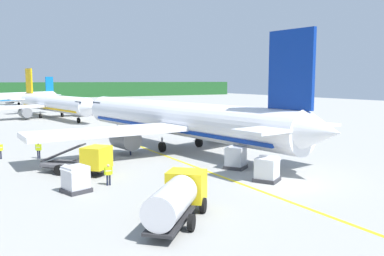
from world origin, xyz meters
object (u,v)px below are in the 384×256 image
at_px(crew_marshaller, 130,146).
at_px(crew_loader_right, 108,173).
at_px(airliner_far_taxiway, 21,97).
at_px(cargo_container_far, 267,170).
at_px(crew_loader_left, 0,149).
at_px(crew_supervisor, 38,149).
at_px(airliner_foreground, 176,119).
at_px(cargo_container_near, 75,179).
at_px(airliner_mid_apron, 52,104).
at_px(cargo_container_mid, 235,158).
at_px(service_truck_fuel, 87,160).
at_px(service_truck_baggage, 177,197).

distance_m(crew_marshaller, crew_loader_right, 12.08).
xyz_separation_m(airliner_far_taxiway, cargo_container_far, (4.20, -111.61, -1.64)).
xyz_separation_m(airliner_far_taxiway, crew_loader_left, (-13.05, -91.62, -1.57)).
xyz_separation_m(airliner_far_taxiway, crew_supervisor, (-9.66, -93.25, -1.58)).
bearing_deg(airliner_foreground, cargo_container_near, -139.18).
distance_m(cargo_container_near, crew_loader_left, 16.09).
xyz_separation_m(airliner_mid_apron, crew_supervisor, (-9.84, -44.43, -2.02)).
relative_size(cargo_container_mid, crew_loader_right, 1.48).
height_order(cargo_container_mid, crew_loader_left, cargo_container_mid).
xyz_separation_m(cargo_container_near, crew_loader_right, (2.59, 0.65, 0.00)).
height_order(airliner_far_taxiway, crew_marshaller, airliner_far_taxiway).
relative_size(airliner_foreground, cargo_container_far, 17.26).
height_order(crew_marshaller, crew_loader_left, crew_marshaller).
height_order(airliner_mid_apron, cargo_container_far, airliner_mid_apron).
relative_size(service_truck_fuel, cargo_container_far, 2.40).
height_order(service_truck_baggage, crew_supervisor, service_truck_baggage).
relative_size(service_truck_fuel, crew_supervisor, 3.45).
relative_size(cargo_container_near, crew_loader_left, 1.24).
distance_m(airliner_foreground, cargo_container_near, 19.39).
bearing_deg(crew_marshaller, crew_supervisor, 161.96).
xyz_separation_m(crew_loader_left, crew_loader_right, (6.20, -15.02, -0.05)).
relative_size(crew_marshaller, crew_loader_left, 1.02).
bearing_deg(cargo_container_near, crew_marshaller, 53.09).
height_order(service_truck_baggage, crew_loader_right, service_truck_baggage).
bearing_deg(crew_supervisor, service_truck_baggage, -81.01).
bearing_deg(crew_marshaller, crew_loader_right, -118.93).
xyz_separation_m(cargo_container_near, crew_marshaller, (8.43, 11.22, 0.07)).
bearing_deg(airliner_mid_apron, cargo_container_near, -99.34).
xyz_separation_m(airliner_mid_apron, service_truck_fuel, (-7.48, -53.54, -1.82)).
distance_m(airliner_foreground, airliner_far_taxiway, 94.86).
relative_size(service_truck_fuel, cargo_container_near, 2.76).
height_order(airliner_mid_apron, airliner_far_taxiway, airliner_mid_apron).
height_order(airliner_mid_apron, service_truck_fuel, airliner_mid_apron).
xyz_separation_m(service_truck_fuel, crew_loader_right, (0.45, -4.28, -0.24)).
relative_size(crew_loader_left, crew_loader_right, 1.05).
bearing_deg(crew_loader_right, crew_loader_left, 112.43).
bearing_deg(airliner_far_taxiway, cargo_container_near, -95.03).
bearing_deg(crew_loader_right, airliner_far_taxiway, 86.32).
relative_size(cargo_container_near, crew_loader_right, 1.30).
xyz_separation_m(airliner_foreground, airliner_far_taxiway, (-5.12, 94.72, -0.83)).
bearing_deg(crew_marshaller, service_truck_baggage, -104.16).
xyz_separation_m(cargo_container_mid, crew_marshaller, (-5.74, 10.67, 0.02)).
bearing_deg(cargo_container_far, airliner_far_taxiway, 92.16).
relative_size(airliner_far_taxiway, cargo_container_mid, 11.49).
xyz_separation_m(airliner_foreground, service_truck_baggage, (-11.17, -21.34, -1.99)).
bearing_deg(airliner_foreground, airliner_mid_apron, 96.14).
distance_m(cargo_container_near, cargo_container_far, 14.31).
bearing_deg(airliner_foreground, cargo_container_far, -93.11).
distance_m(cargo_container_near, cargo_container_mid, 14.18).
bearing_deg(crew_supervisor, cargo_container_mid, -43.16).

